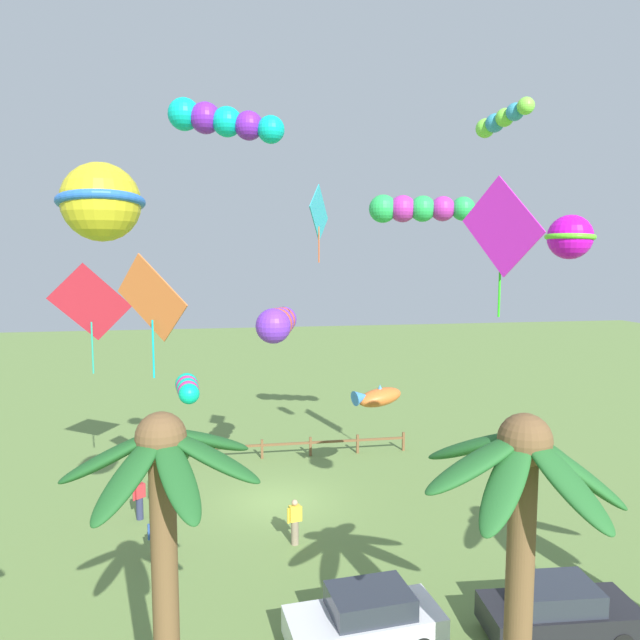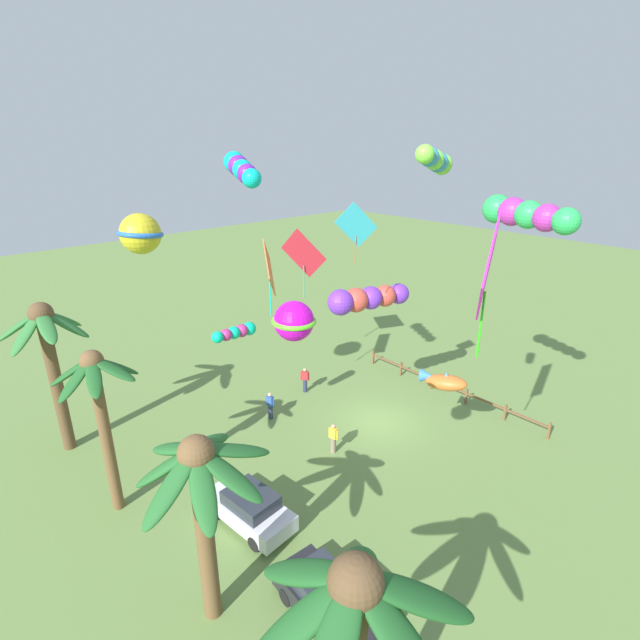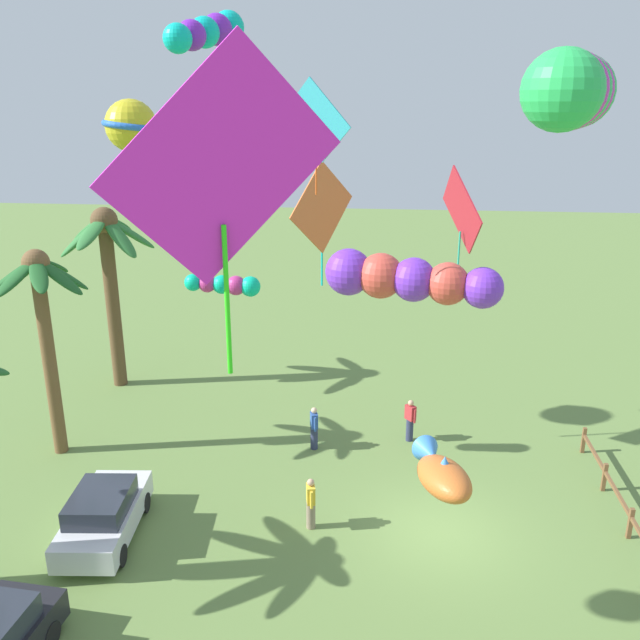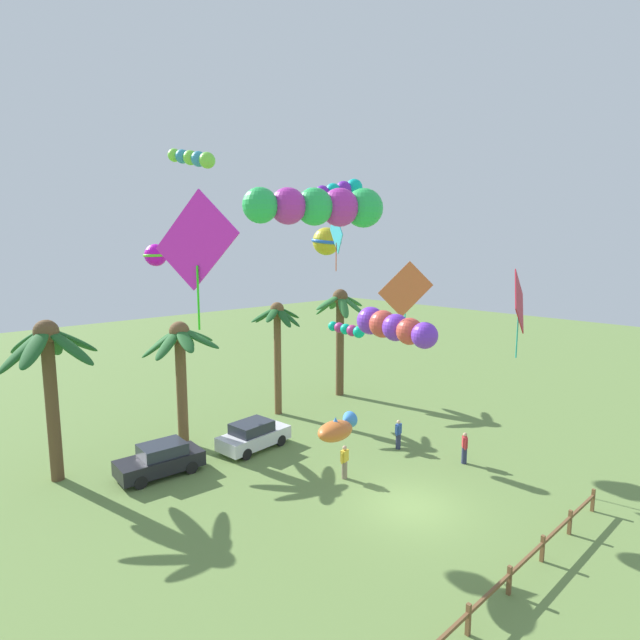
{
  "view_description": "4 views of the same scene",
  "coord_description": "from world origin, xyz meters",
  "px_view_note": "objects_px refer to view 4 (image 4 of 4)",
  "views": [
    {
      "loc": [
        2.27,
        23.03,
        9.83
      ],
      "look_at": [
        -1.08,
        3.58,
        7.74
      ],
      "focal_mm": 33.34,
      "sensor_mm": 36.0,
      "label": 1
    },
    {
      "loc": [
        -14.18,
        17.48,
        14.48
      ],
      "look_at": [
        -0.89,
        5.23,
        7.6
      ],
      "focal_mm": 26.64,
      "sensor_mm": 36.0,
      "label": 2
    },
    {
      "loc": [
        -16.25,
        1.72,
        11.67
      ],
      "look_at": [
        0.11,
        3.45,
        6.22
      ],
      "focal_mm": 37.03,
      "sensor_mm": 36.0,
      "label": 3
    },
    {
      "loc": [
        -16.07,
        -11.56,
        10.72
      ],
      "look_at": [
        -1.6,
        3.84,
        7.58
      ],
      "focal_mm": 28.17,
      "sensor_mm": 36.0,
      "label": 4
    }
  ],
  "objects_px": {
    "kite_diamond_9": "(196,243)",
    "kite_tube_3": "(193,158)",
    "spectator_1": "(398,434)",
    "kite_diamond_11": "(336,233)",
    "kite_tube_6": "(321,207)",
    "kite_ball_1": "(156,255)",
    "spectator_0": "(345,462)",
    "kite_tube_7": "(336,191)",
    "palm_tree_0": "(181,353)",
    "spectator_2": "(465,448)",
    "parked_car_1": "(254,435)",
    "kite_ball_10": "(326,241)",
    "parked_car_0": "(161,460)",
    "palm_tree_2": "(48,361)",
    "palm_tree_3": "(340,318)",
    "kite_tube_0": "(392,327)",
    "palm_tree_1": "(277,332)",
    "kite_tube_4": "(347,329)",
    "kite_fish_2": "(337,429)",
    "kite_diamond_5": "(406,290)",
    "kite_diamond_8": "(519,302)"
  },
  "relations": [
    {
      "from": "spectator_0",
      "to": "kite_fish_2",
      "type": "height_order",
      "value": "kite_fish_2"
    },
    {
      "from": "spectator_2",
      "to": "kite_diamond_8",
      "type": "bearing_deg",
      "value": -40.6
    },
    {
      "from": "palm_tree_0",
      "to": "kite_diamond_11",
      "type": "xyz_separation_m",
      "value": [
        2.56,
        -9.07,
        6.2
      ]
    },
    {
      "from": "kite_tube_6",
      "to": "kite_ball_1",
      "type": "bearing_deg",
      "value": 88.74
    },
    {
      "from": "palm_tree_0",
      "to": "palm_tree_2",
      "type": "xyz_separation_m",
      "value": [
        -6.3,
        0.23,
        0.54
      ]
    },
    {
      "from": "spectator_2",
      "to": "kite_tube_3",
      "type": "xyz_separation_m",
      "value": [
        -11.56,
        5.12,
        13.15
      ]
    },
    {
      "from": "palm_tree_1",
      "to": "kite_tube_7",
      "type": "xyz_separation_m",
      "value": [
        -1.15,
        -6.3,
        8.1
      ]
    },
    {
      "from": "kite_tube_6",
      "to": "kite_tube_7",
      "type": "height_order",
      "value": "kite_tube_7"
    },
    {
      "from": "palm_tree_3",
      "to": "parked_car_0",
      "type": "xyz_separation_m",
      "value": [
        -15.33,
        -3.28,
        -4.85
      ]
    },
    {
      "from": "kite_tube_0",
      "to": "kite_diamond_8",
      "type": "bearing_deg",
      "value": -16.31
    },
    {
      "from": "kite_diamond_11",
      "to": "parked_car_1",
      "type": "bearing_deg",
      "value": 91.65
    },
    {
      "from": "palm_tree_2",
      "to": "spectator_1",
      "type": "relative_size",
      "value": 4.71
    },
    {
      "from": "kite_fish_2",
      "to": "kite_diamond_5",
      "type": "height_order",
      "value": "kite_diamond_5"
    },
    {
      "from": "kite_ball_1",
      "to": "kite_tube_7",
      "type": "relative_size",
      "value": 0.46
    },
    {
      "from": "spectator_1",
      "to": "kite_tube_6",
      "type": "xyz_separation_m",
      "value": [
        -10.3,
        -4.93,
        11.01
      ]
    },
    {
      "from": "palm_tree_2",
      "to": "spectator_1",
      "type": "distance_m",
      "value": 17.36
    },
    {
      "from": "spectator_1",
      "to": "kite_diamond_11",
      "type": "xyz_separation_m",
      "value": [
        -5.44,
        -0.7,
        10.44
      ]
    },
    {
      "from": "spectator_1",
      "to": "kite_tube_4",
      "type": "distance_m",
      "value": 6.18
    },
    {
      "from": "kite_ball_10",
      "to": "spectator_0",
      "type": "bearing_deg",
      "value": -127.68
    },
    {
      "from": "palm_tree_2",
      "to": "kite_tube_7",
      "type": "height_order",
      "value": "kite_tube_7"
    },
    {
      "from": "kite_diamond_9",
      "to": "kite_tube_3",
      "type": "bearing_deg",
      "value": 61.19
    },
    {
      "from": "palm_tree_3",
      "to": "spectator_2",
      "type": "height_order",
      "value": "palm_tree_3"
    },
    {
      "from": "kite_diamond_5",
      "to": "kite_fish_2",
      "type": "bearing_deg",
      "value": -157.76
    },
    {
      "from": "kite_tube_6",
      "to": "kite_diamond_11",
      "type": "distance_m",
      "value": 6.47
    },
    {
      "from": "palm_tree_2",
      "to": "spectator_0",
      "type": "xyz_separation_m",
      "value": [
        9.75,
        -9.03,
        -4.78
      ]
    },
    {
      "from": "kite_tube_3",
      "to": "parked_car_0",
      "type": "bearing_deg",
      "value": 89.94
    },
    {
      "from": "palm_tree_0",
      "to": "kite_ball_1",
      "type": "relative_size",
      "value": 4.88
    },
    {
      "from": "kite_diamond_11",
      "to": "kite_diamond_9",
      "type": "bearing_deg",
      "value": 174.24
    },
    {
      "from": "palm_tree_0",
      "to": "palm_tree_1",
      "type": "distance_m",
      "value": 6.9
    },
    {
      "from": "kite_tube_0",
      "to": "kite_diamond_8",
      "type": "relative_size",
      "value": 1.05
    },
    {
      "from": "kite_ball_1",
      "to": "kite_tube_4",
      "type": "relative_size",
      "value": 0.59
    },
    {
      "from": "kite_diamond_8",
      "to": "kite_ball_10",
      "type": "relative_size",
      "value": 2.03
    },
    {
      "from": "palm_tree_1",
      "to": "kite_diamond_11",
      "type": "height_order",
      "value": "kite_diamond_11"
    },
    {
      "from": "kite_tube_7",
      "to": "palm_tree_0",
      "type": "bearing_deg",
      "value": 134.35
    },
    {
      "from": "palm_tree_1",
      "to": "spectator_1",
      "type": "distance_m",
      "value": 9.96
    },
    {
      "from": "palm_tree_3",
      "to": "kite_tube_0",
      "type": "distance_m",
      "value": 15.0
    },
    {
      "from": "spectator_2",
      "to": "kite_tube_6",
      "type": "height_order",
      "value": "kite_tube_6"
    },
    {
      "from": "kite_tube_6",
      "to": "spectator_0",
      "type": "bearing_deg",
      "value": 38.08
    },
    {
      "from": "kite_ball_1",
      "to": "kite_tube_6",
      "type": "distance_m",
      "value": 11.45
    },
    {
      "from": "spectator_0",
      "to": "kite_tube_6",
      "type": "bearing_deg",
      "value": -141.92
    },
    {
      "from": "palm_tree_2",
      "to": "kite_ball_10",
      "type": "distance_m",
      "value": 15.78
    },
    {
      "from": "kite_tube_7",
      "to": "kite_diamond_9",
      "type": "height_order",
      "value": "kite_tube_7"
    },
    {
      "from": "spectator_1",
      "to": "kite_diamond_9",
      "type": "xyz_separation_m",
      "value": [
        -11.61,
        -0.07,
        10.0
      ]
    },
    {
      "from": "palm_tree_2",
      "to": "kite_tube_3",
      "type": "bearing_deg",
      "value": -61.66
    },
    {
      "from": "parked_car_0",
      "to": "kite_diamond_9",
      "type": "height_order",
      "value": "kite_diamond_9"
    },
    {
      "from": "palm_tree_0",
      "to": "kite_diamond_5",
      "type": "xyz_separation_m",
      "value": [
        7.96,
        -8.65,
        3.44
      ]
    },
    {
      "from": "kite_tube_0",
      "to": "kite_tube_6",
      "type": "bearing_deg",
      "value": -160.8
    },
    {
      "from": "parked_car_1",
      "to": "kite_ball_10",
      "type": "xyz_separation_m",
      "value": [
        5.88,
        0.55,
        10.22
      ]
    },
    {
      "from": "parked_car_0",
      "to": "kite_diamond_11",
      "type": "relative_size",
      "value": 1.57
    },
    {
      "from": "parked_car_0",
      "to": "kite_diamond_9",
      "type": "distance_m",
      "value": 11.67
    }
  ]
}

